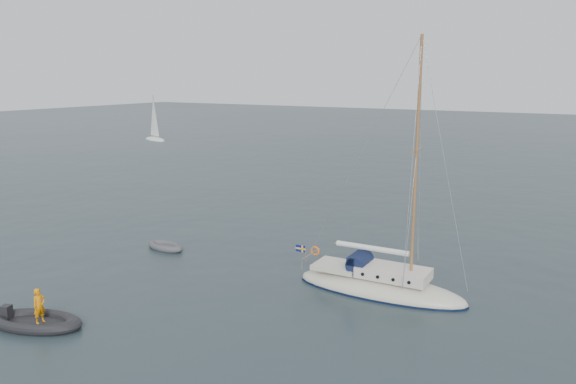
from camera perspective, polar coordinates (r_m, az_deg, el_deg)
The scene contains 5 objects.
ground at distance 31.87m, azimuth 4.58°, elevation -7.95°, with size 300.00×300.00×0.00m, color black.
sailboat at distance 28.79m, azimuth 9.37°, elevation -8.17°, with size 9.22×2.76×13.13m.
dinghy at distance 36.32m, azimuth -12.36°, elevation -5.41°, with size 2.82×1.27×0.40m.
rib at distance 27.34m, azimuth -24.23°, elevation -11.82°, with size 4.31×1.96×1.78m.
distant_yacht_a at distance 97.57m, azimuth -13.46°, elevation 7.14°, with size 6.01×3.21×7.97m.
Camera 1 is at (12.84, -27.12, 10.73)m, focal length 35.00 mm.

